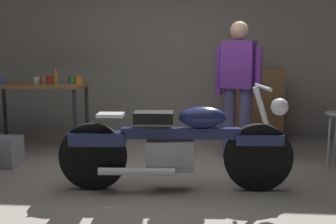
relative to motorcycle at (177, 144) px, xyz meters
The scene contains 14 objects.
ground_plane 0.49m from the motorcycle, behind, with size 12.00×12.00×0.00m, color gray.
back_wall 3.00m from the motorcycle, 93.88° to the left, with size 8.00×0.12×3.10m, color gray.
workbench 2.41m from the motorcycle, 143.91° to the left, with size 1.30×0.64×0.90m.
motorcycle is the anchor object (origin of this frame).
person_standing 1.44m from the motorcycle, 60.48° to the left, with size 0.53×0.35×1.67m.
wooden_dresser 2.51m from the motorcycle, 65.80° to the left, with size 0.80×0.47×1.10m.
storage_bin 2.20m from the motorcycle, 162.46° to the left, with size 0.44×0.32×0.34m, color gray.
mug_brown_stoneware 2.30m from the motorcycle, 143.55° to the left, with size 0.11×0.07×0.10m.
mug_green_speckled 2.28m from the motorcycle, 133.26° to the left, with size 0.12×0.09×0.10m.
mug_orange_travel 2.07m from the motorcycle, 133.47° to the left, with size 0.12×0.09×0.10m.
mug_white_ceramic 2.41m from the motorcycle, 144.26° to the left, with size 0.11×0.07×0.09m.
mug_blue_enamel 2.72m from the motorcycle, 151.67° to the left, with size 0.11×0.07×0.09m.
mug_red_diner 2.47m from the motorcycle, 138.93° to the left, with size 0.12×0.09×0.10m.
bottle 2.18m from the motorcycle, 141.12° to the left, with size 0.06×0.06×0.24m.
Camera 1 is at (0.37, -3.50, 1.25)m, focal length 41.25 mm.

